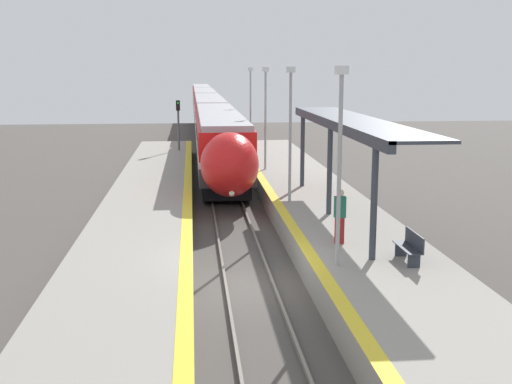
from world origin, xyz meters
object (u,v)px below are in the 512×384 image
lamppost_near (340,155)px  person_waiting (340,215)px  platform_bench (410,246)px  lamppost_far (265,112)px  railway_signal (178,125)px  lamppost_farthest (250,103)px  lamppost_mid (290,126)px  train (207,109)px

lamppost_near → person_waiting: bearing=75.5°
platform_bench → lamppost_far: bearing=97.0°
railway_signal → platform_bench: bearing=-75.1°
railway_signal → lamppost_farthest: size_ratio=0.77×
person_waiting → lamppost_mid: bearing=95.1°
person_waiting → lamppost_farthest: bearing=91.4°
person_waiting → lamppost_farthest: 25.03m
train → platform_bench: size_ratio=55.54×
train → lamppost_near: (2.45, -51.91, 1.92)m
platform_bench → lamppost_mid: bearing=103.9°
lamppost_far → railway_signal: bearing=118.6°
railway_signal → lamppost_farthest: bearing=-1.2°
railway_signal → lamppost_farthest: (5.02, -0.11, 1.49)m
platform_bench → person_waiting: person_waiting is taller
platform_bench → train: bearing=95.2°
train → lamppost_near: lamppost_near is taller
lamppost_farthest → lamppost_mid: bearing=-90.0°
railway_signal → lamppost_mid: 19.02m
lamppost_far → train: bearing=94.2°
platform_bench → lamppost_farthest: lamppost_farthest is taller
train → lamppost_mid: size_ratio=15.08×
railway_signal → lamppost_far: bearing=-61.4°
platform_bench → railway_signal: railway_signal is taller
person_waiting → railway_signal: railway_signal is taller
train → lamppost_mid: bearing=-86.7°
platform_bench → lamppost_farthest: bearing=94.7°
platform_bench → railway_signal: 28.20m
person_waiting → lamppost_near: lamppost_near is taller
platform_bench → person_waiting: size_ratio=0.86×
railway_signal → lamppost_near: lamppost_near is taller
train → lamppost_mid: (2.45, -42.83, 1.92)m
lamppost_farthest → lamppost_far: bearing=-90.0°
train → lamppost_farthest: bearing=-84.3°
railway_signal → lamppost_farthest: 5.24m
train → lamppost_far: lamppost_far is taller
train → lamppost_farthest: 24.84m
lamppost_mid → lamppost_farthest: (0.00, 18.18, 0.00)m
lamppost_far → platform_bench: bearing=-83.0°
lamppost_mid → railway_signal: bearing=105.4°
platform_bench → lamppost_near: lamppost_near is taller
train → person_waiting: (3.06, -49.57, -0.37)m
train → lamppost_farthest: (2.45, -24.65, 1.92)m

